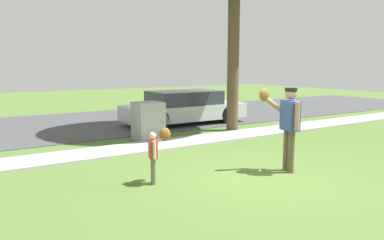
% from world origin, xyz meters
% --- Properties ---
extents(ground_plane, '(48.00, 48.00, 0.00)m').
position_xyz_m(ground_plane, '(0.00, 3.50, 0.00)').
color(ground_plane, '#4C6B2D').
extents(sidewalk_strip, '(36.00, 1.20, 0.06)m').
position_xyz_m(sidewalk_strip, '(0.00, 3.60, 0.03)').
color(sidewalk_strip, '#A3A39E').
rests_on(sidewalk_strip, ground).
extents(road_surface, '(36.00, 6.80, 0.02)m').
position_xyz_m(road_surface, '(0.00, 8.60, 0.01)').
color(road_surface, '#424244').
rests_on(road_surface, ground).
extents(person_adult, '(0.67, 0.78, 1.75)m').
position_xyz_m(person_adult, '(0.58, -0.00, 1.09)').
color(person_adult, brown).
rests_on(person_adult, ground).
extents(person_child, '(0.51, 0.34, 1.03)m').
position_xyz_m(person_child, '(-2.06, 0.76, 0.67)').
color(person_child, '#6B6656').
rests_on(person_child, ground).
extents(baseball, '(0.07, 0.07, 0.07)m').
position_xyz_m(baseball, '(0.04, 0.21, 0.04)').
color(baseball, white).
rests_on(baseball, ground).
extents(utility_cabinet, '(0.79, 0.75, 1.13)m').
position_xyz_m(utility_cabinet, '(-0.39, 4.58, 0.56)').
color(utility_cabinet, gray).
rests_on(utility_cabinet, ground).
extents(parked_sedan_silver, '(4.60, 1.80, 1.23)m').
position_xyz_m(parked_sedan_silver, '(2.07, 6.56, 0.62)').
color(parked_sedan_silver, silver).
rests_on(parked_sedan_silver, road_surface).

